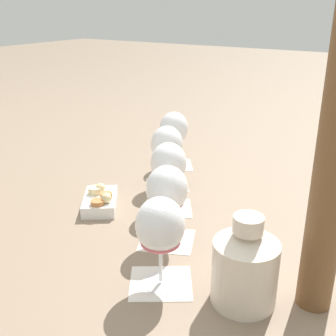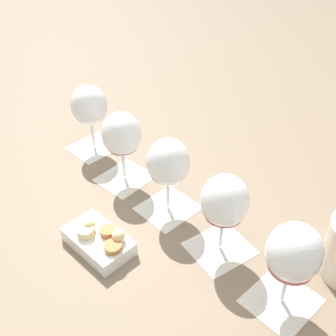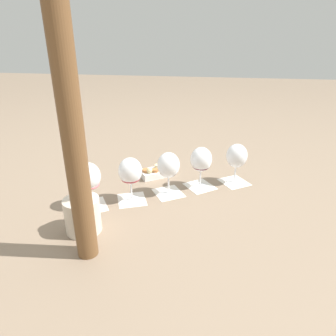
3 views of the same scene
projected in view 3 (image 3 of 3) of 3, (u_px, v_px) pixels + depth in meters
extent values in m
plane|color=#7F6B56|center=(167.00, 193.00, 1.25)|extent=(8.00, 8.00, 0.00)
cube|color=silver|center=(92.00, 206.00, 1.15)|extent=(0.15, 0.16, 0.00)
cube|color=silver|center=(132.00, 200.00, 1.19)|extent=(0.15, 0.15, 0.00)
cube|color=silver|center=(169.00, 193.00, 1.24)|extent=(0.15, 0.16, 0.00)
cube|color=silver|center=(200.00, 186.00, 1.30)|extent=(0.16, 0.16, 0.00)
cube|color=silver|center=(234.00, 182.00, 1.34)|extent=(0.16, 0.16, 0.00)
cylinder|color=white|center=(92.00, 205.00, 1.15)|extent=(0.07, 0.07, 0.01)
cylinder|color=white|center=(91.00, 196.00, 1.13)|extent=(0.01, 0.01, 0.08)
ellipsoid|color=white|center=(88.00, 176.00, 1.10)|extent=(0.09, 0.09, 0.10)
ellipsoid|color=#DA606A|center=(89.00, 185.00, 1.11)|extent=(0.07, 0.07, 0.02)
cylinder|color=white|center=(132.00, 199.00, 1.19)|extent=(0.07, 0.07, 0.01)
cylinder|color=white|center=(131.00, 190.00, 1.17)|extent=(0.01, 0.01, 0.08)
ellipsoid|color=white|center=(130.00, 171.00, 1.14)|extent=(0.09, 0.09, 0.10)
ellipsoid|color=#A32E38|center=(131.00, 178.00, 1.15)|extent=(0.07, 0.07, 0.03)
cylinder|color=white|center=(169.00, 192.00, 1.24)|extent=(0.07, 0.07, 0.01)
cylinder|color=white|center=(169.00, 183.00, 1.23)|extent=(0.01, 0.01, 0.08)
ellipsoid|color=white|center=(169.00, 165.00, 1.19)|extent=(0.09, 0.09, 0.10)
ellipsoid|color=maroon|center=(169.00, 171.00, 1.20)|extent=(0.07, 0.07, 0.04)
cylinder|color=white|center=(200.00, 185.00, 1.30)|extent=(0.07, 0.07, 0.01)
cylinder|color=white|center=(200.00, 177.00, 1.28)|extent=(0.01, 0.01, 0.08)
ellipsoid|color=white|center=(201.00, 159.00, 1.25)|extent=(0.09, 0.09, 0.10)
ellipsoid|color=#4E1625|center=(201.00, 165.00, 1.26)|extent=(0.07, 0.07, 0.04)
cylinder|color=white|center=(234.00, 181.00, 1.34)|extent=(0.07, 0.07, 0.01)
cylinder|color=white|center=(235.00, 173.00, 1.32)|extent=(0.01, 0.01, 0.08)
ellipsoid|color=white|center=(237.00, 156.00, 1.29)|extent=(0.09, 0.09, 0.10)
ellipsoid|color=black|center=(236.00, 161.00, 1.30)|extent=(0.07, 0.07, 0.04)
cylinder|color=beige|center=(83.00, 215.00, 0.98)|extent=(0.12, 0.12, 0.12)
cone|color=beige|center=(80.00, 196.00, 0.95)|extent=(0.12, 0.12, 0.02)
cylinder|color=beige|center=(79.00, 189.00, 0.94)|extent=(0.05, 0.05, 0.03)
cube|color=white|center=(156.00, 173.00, 1.39)|extent=(0.16, 0.15, 0.03)
cylinder|color=beige|center=(158.00, 166.00, 1.40)|extent=(0.04, 0.04, 0.02)
sphere|color=beige|center=(161.00, 166.00, 1.39)|extent=(0.03, 0.03, 0.03)
cylinder|color=#B2703D|center=(146.00, 170.00, 1.37)|extent=(0.03, 0.03, 0.01)
sphere|color=beige|center=(149.00, 170.00, 1.35)|extent=(0.03, 0.03, 0.03)
cylinder|color=#B2703D|center=(155.00, 170.00, 1.37)|extent=(0.03, 0.03, 0.01)
cylinder|color=brown|center=(69.00, 104.00, 0.72)|extent=(0.06, 0.06, 0.89)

